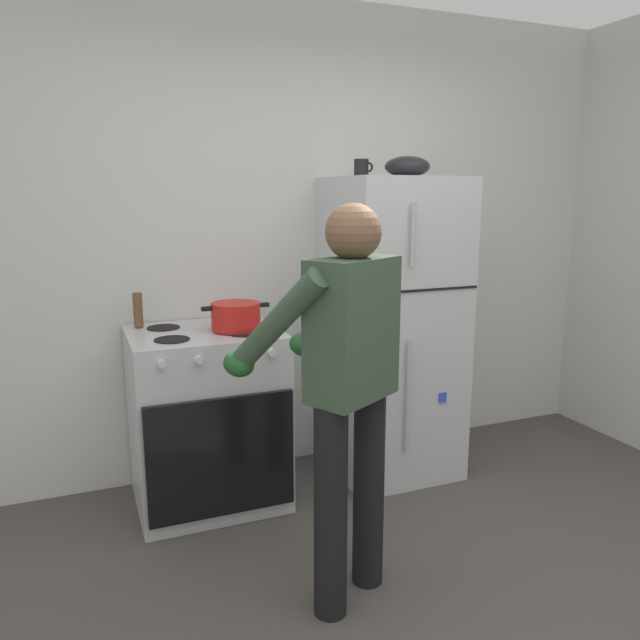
{
  "coord_description": "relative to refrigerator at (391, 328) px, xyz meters",
  "views": [
    {
      "loc": [
        -1.17,
        -1.52,
        1.63
      ],
      "look_at": [
        -0.02,
        1.32,
        1.0
      ],
      "focal_mm": 34.55,
      "sensor_mm": 36.0,
      "label": 1
    }
  ],
  "objects": [
    {
      "name": "stove_range",
      "position": [
        -1.09,
        -0.01,
        -0.39
      ],
      "size": [
        0.76,
        0.67,
        0.94
      ],
      "color": "silver",
      "rests_on": "ground"
    },
    {
      "name": "kitchen_wall_back",
      "position": [
        -0.52,
        0.38,
        0.49
      ],
      "size": [
        6.0,
        0.1,
        2.7
      ],
      "primitive_type": "cube",
      "color": "silver",
      "rests_on": "ground"
    },
    {
      "name": "mixing_bowl",
      "position": [
        0.08,
        0.0,
        0.92
      ],
      "size": [
        0.25,
        0.25,
        0.11
      ],
      "primitive_type": "ellipsoid",
      "color": "black",
      "rests_on": "refrigerator"
    },
    {
      "name": "refrigerator",
      "position": [
        0.0,
        0.0,
        0.0
      ],
      "size": [
        0.68,
        0.72,
        1.72
      ],
      "color": "silver",
      "rests_on": "ground"
    },
    {
      "name": "person_cook",
      "position": [
        -0.75,
        -1.0,
        0.1
      ],
      "size": [
        0.66,
        0.72,
        1.6
      ],
      "color": "black",
      "rests_on": "ground"
    },
    {
      "name": "pepper_mill",
      "position": [
        -1.39,
        0.2,
        0.17
      ],
      "size": [
        0.05,
        0.05,
        0.18
      ],
      "primitive_type": "cylinder",
      "color": "brown",
      "rests_on": "stove_range"
    },
    {
      "name": "red_pot",
      "position": [
        -0.93,
        -0.05,
        0.15
      ],
      "size": [
        0.35,
        0.25,
        0.14
      ],
      "color": "red",
      "rests_on": "stove_range"
    },
    {
      "name": "coffee_mug",
      "position": [
        -0.18,
        0.05,
        0.91
      ],
      "size": [
        0.11,
        0.08,
        0.1
      ],
      "color": "black",
      "rests_on": "refrigerator"
    }
  ]
}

